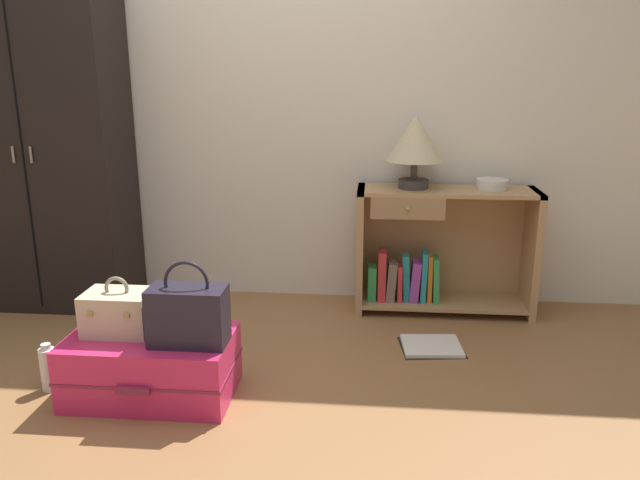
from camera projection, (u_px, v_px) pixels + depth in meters
name	position (u px, v px, depth m)	size (l,w,h in m)	color
ground_plane	(226.00, 417.00, 2.52)	(9.00, 9.00, 0.00)	olive
back_wall	(278.00, 81.00, 3.61)	(6.40, 0.10, 2.60)	silver
wardrobe	(45.00, 149.00, 3.54)	(0.90, 0.47, 1.85)	black
bookshelf	(435.00, 252.00, 3.57)	(1.01, 0.34, 0.72)	tan
table_lamp	(415.00, 141.00, 3.41)	(0.32, 0.32, 0.41)	#3D3838
bowl	(492.00, 184.00, 3.44)	(0.17, 0.17, 0.06)	silver
suitcase_large	(152.00, 366.00, 2.66)	(0.71, 0.43, 0.28)	#DB2860
train_case	(119.00, 312.00, 2.64)	(0.28, 0.21, 0.25)	beige
handbag	(188.00, 315.00, 2.52)	(0.31, 0.16, 0.36)	#231E2D
bottle	(49.00, 368.00, 2.71)	(0.07, 0.07, 0.22)	white
open_book_on_floor	(431.00, 346.00, 3.14)	(0.34, 0.30, 0.02)	white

